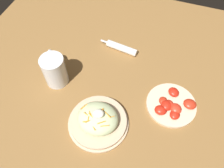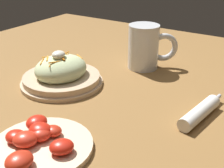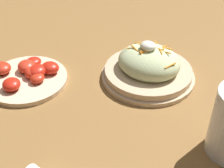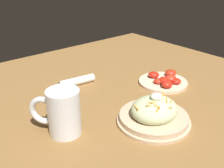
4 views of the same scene
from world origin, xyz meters
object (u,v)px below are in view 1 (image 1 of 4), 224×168
Objects in this scene: salad_plate at (98,120)px; beer_mug at (55,71)px; tomato_plate at (172,105)px; napkin_roll at (121,48)px.

beer_mug is (-0.24, 0.13, 0.03)m from salad_plate.
salad_plate is 1.16× the size of tomato_plate.
beer_mug reaches higher than tomato_plate.
salad_plate is at bearing -85.32° from napkin_roll.
tomato_plate is at bearing 33.31° from salad_plate.
beer_mug is 0.76× the size of napkin_roll.
salad_plate reaches higher than napkin_roll.
beer_mug is 0.71× the size of tomato_plate.
napkin_roll is 0.35m from tomato_plate.
beer_mug is at bearing -176.64° from tomato_plate.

